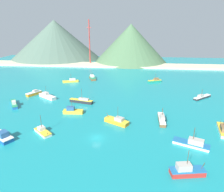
# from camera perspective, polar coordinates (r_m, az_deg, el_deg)

# --- Properties ---
(ground) EXTENTS (260.00, 280.00, 0.50)m
(ground) POSITION_cam_1_polar(r_m,az_deg,el_deg) (89.82, -0.98, -2.02)
(ground) COLOR teal
(fishing_boat_0) EXTENTS (8.71, 6.97, 2.90)m
(fishing_boat_0) POSITION_cam_1_polar(r_m,az_deg,el_deg) (69.96, -28.60, -10.01)
(fishing_boat_0) COLOR #14478C
(fishing_boat_0) RESTS_ON ground
(fishing_boat_1) EXTENTS (9.63, 4.98, 5.28)m
(fishing_boat_1) POSITION_cam_1_polar(r_m,az_deg,el_deg) (124.24, -11.54, 4.23)
(fishing_boat_1) COLOR gold
(fishing_boat_1) RESTS_ON ground
(fishing_boat_2) EXTENTS (11.00, 4.26, 6.81)m
(fishing_boat_2) POSITION_cam_1_polar(r_m,az_deg,el_deg) (90.09, -8.60, -1.37)
(fishing_boat_2) COLOR #232328
(fishing_boat_2) RESTS_ON ground
(fishing_boat_3) EXTENTS (7.71, 9.73, 2.44)m
(fishing_boat_3) POSITION_cam_1_polar(r_m,az_deg,el_deg) (95.78, -26.00, -2.01)
(fishing_boat_3) COLOR #1E5BA8
(fishing_boat_3) RESTS_ON ground
(fishing_boat_4) EXTENTS (8.59, 5.17, 5.12)m
(fishing_boat_4) POSITION_cam_1_polar(r_m,az_deg,el_deg) (124.78, 12.06, 4.28)
(fishing_boat_4) COLOR #198466
(fishing_boat_4) RESTS_ON ground
(fishing_boat_5) EXTENTS (8.31, 3.99, 6.62)m
(fishing_boat_5) POSITION_cam_1_polar(r_m,az_deg,el_deg) (52.07, 20.33, -19.20)
(fishing_boat_5) COLOR red
(fishing_boat_5) RESTS_ON ground
(fishing_boat_6) EXTENTS (7.90, 3.12, 4.98)m
(fishing_boat_6) POSITION_cam_1_polar(r_m,az_deg,el_deg) (80.25, -11.10, -4.14)
(fishing_boat_6) COLOR gold
(fishing_boat_6) RESTS_ON ground
(fishing_boat_7) EXTENTS (5.94, 7.72, 2.35)m
(fishing_boat_7) POSITION_cam_1_polar(r_m,az_deg,el_deg) (106.51, -21.21, 0.75)
(fishing_boat_7) COLOR orange
(fishing_boat_7) RESTS_ON ground
(fishing_boat_8) EXTENTS (9.80, 8.72, 4.53)m
(fishing_boat_8) POSITION_cam_1_polar(r_m,az_deg,el_deg) (103.64, 24.12, -0.26)
(fishing_boat_8) COLOR #232328
(fishing_boat_8) RESTS_ON ground
(fishing_boat_9) EXTENTS (7.24, 6.67, 6.22)m
(fishing_boat_9) POSITION_cam_1_polar(r_m,az_deg,el_deg) (68.70, -19.07, -9.41)
(fishing_boat_9) COLOR silver
(fishing_boat_9) RESTS_ON ground
(fishing_boat_10) EXTENTS (9.20, 6.77, 6.44)m
(fishing_boat_10) POSITION_cam_1_polar(r_m,az_deg,el_deg) (70.93, 1.42, -7.10)
(fishing_boat_10) COLOR orange
(fishing_boat_10) RESTS_ON ground
(fishing_boat_11) EXTENTS (6.12, 10.08, 4.64)m
(fishing_boat_11) POSITION_cam_1_polar(r_m,az_deg,el_deg) (129.62, -5.58, 5.20)
(fishing_boat_11) COLOR brown
(fishing_boat_11) RESTS_ON ground
(fishing_boat_12) EXTENTS (10.36, 6.55, 5.83)m
(fishing_boat_12) POSITION_cam_1_polar(r_m,az_deg,el_deg) (63.12, 21.85, -12.31)
(fishing_boat_12) COLOR silver
(fishing_boat_12) RESTS_ON ground
(fishing_boat_13) EXTENTS (10.31, 8.07, 5.84)m
(fishing_boat_13) POSITION_cam_1_polar(r_m,az_deg,el_deg) (99.89, -17.87, -0.03)
(fishing_boat_13) COLOR silver
(fishing_boat_13) RESTS_ON ground
(fishing_boat_14) EXTENTS (4.36, 10.24, 6.19)m
(fishing_boat_14) POSITION_cam_1_polar(r_m,az_deg,el_deg) (74.46, 28.84, -8.33)
(fishing_boat_14) COLOR silver
(fishing_boat_14) RESTS_ON ground
(fishing_boat_15) EXTENTS (2.36, 10.23, 5.23)m
(fishing_boat_15) POSITION_cam_1_polar(r_m,az_deg,el_deg) (74.23, 13.89, -6.34)
(fishing_boat_15) COLOR brown
(fishing_boat_15) RESTS_ON ground
(beach_strip) EXTENTS (247.00, 19.13, 1.20)m
(beach_strip) POSITION_cam_1_polar(r_m,az_deg,el_deg) (172.04, 2.54, 8.70)
(beach_strip) COLOR beige
(beach_strip) RESTS_ON ground
(hill_west) EXTENTS (88.73, 88.73, 37.58)m
(hill_west) POSITION_cam_1_polar(r_m,az_deg,el_deg) (219.63, -15.77, 15.14)
(hill_west) COLOR #4C6656
(hill_west) RESTS_ON ground
(hill_central) EXTENTS (66.52, 66.52, 33.86)m
(hill_central) POSITION_cam_1_polar(r_m,az_deg,el_deg) (190.66, 5.30, 14.64)
(hill_central) COLOR #476B47
(hill_central) RESTS_ON ground
(radio_tower) EXTENTS (3.73, 2.99, 37.32)m
(radio_tower) POSITION_cam_1_polar(r_m,az_deg,el_deg) (178.87, -6.38, 14.97)
(radio_tower) COLOR #B7332D
(radio_tower) RESTS_ON ground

